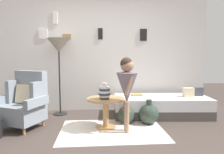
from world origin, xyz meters
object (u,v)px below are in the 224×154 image
at_px(vase_striped, 104,92).
at_px(floor_lamp, 59,48).
at_px(armchair, 25,102).
at_px(demijohn_far, 149,114).
at_px(daybed, 161,106).
at_px(side_table, 106,106).
at_px(demijohn_near, 126,115).
at_px(person_child, 127,84).
at_px(book_on_daybed, 137,95).

xyz_separation_m(vase_striped, floor_lamp, (-0.90, 0.97, 0.77)).
bearing_deg(armchair, demijohn_far, -0.18).
distance_m(vase_striped, demijohn_far, 0.94).
height_order(daybed, side_table, side_table).
xyz_separation_m(armchair, demijohn_near, (1.76, 0.06, -0.28)).
distance_m(armchair, daybed, 2.61).
relative_size(daybed, person_child, 1.61).
relative_size(side_table, floor_lamp, 0.40).
bearing_deg(demijohn_far, vase_striped, -166.17).
distance_m(daybed, demijohn_near, 0.89).
bearing_deg(floor_lamp, person_child, -42.19).
height_order(vase_striped, book_on_daybed, vase_striped).
relative_size(floor_lamp, person_child, 1.31).
relative_size(armchair, floor_lamp, 0.61).
xyz_separation_m(side_table, person_child, (0.33, -0.22, 0.40)).
relative_size(person_child, book_on_daybed, 5.50).
relative_size(vase_striped, person_child, 0.22).
bearing_deg(demijohn_near, side_table, -150.77).
bearing_deg(demijohn_far, daybed, 51.78).
relative_size(armchair, vase_striped, 3.61).
bearing_deg(side_table, person_child, -34.02).
height_order(side_table, demijohn_near, side_table).
bearing_deg(book_on_daybed, side_table, -131.09).
relative_size(side_table, demijohn_near, 1.61).
bearing_deg(demijohn_near, demijohn_far, -10.15).
bearing_deg(side_table, book_on_daybed, 48.91).
relative_size(floor_lamp, book_on_daybed, 7.22).
xyz_separation_m(person_child, book_on_daybed, (0.37, 1.02, -0.37)).
bearing_deg(book_on_daybed, demijohn_far, -82.17).
bearing_deg(book_on_daybed, person_child, -109.97).
xyz_separation_m(side_table, floor_lamp, (-0.92, 0.91, 1.02)).
bearing_deg(daybed, book_on_daybed, 161.12).
distance_m(side_table, floor_lamp, 1.65).
distance_m(vase_striped, person_child, 0.41).
distance_m(floor_lamp, demijohn_far, 2.23).
bearing_deg(vase_striped, floor_lamp, 132.88).
bearing_deg(vase_striped, demijohn_near, 33.58).
relative_size(person_child, demijohn_far, 2.70).
bearing_deg(demijohn_far, side_table, -169.66).
height_order(vase_striped, demijohn_near, vase_striped).
xyz_separation_m(person_child, demijohn_near, (0.06, 0.43, -0.62)).
xyz_separation_m(armchair, side_table, (1.38, -0.15, -0.06)).
bearing_deg(daybed, person_child, -134.74).
bearing_deg(armchair, vase_striped, -8.63).
bearing_deg(daybed, floor_lamp, 172.50).
xyz_separation_m(floor_lamp, demijohn_near, (1.30, -0.69, -1.24)).
distance_m(armchair, book_on_daybed, 2.17).
distance_m(demijohn_near, demijohn_far, 0.41).
xyz_separation_m(person_child, demijohn_far, (0.46, 0.36, -0.60)).
bearing_deg(demijohn_far, person_child, -141.69).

